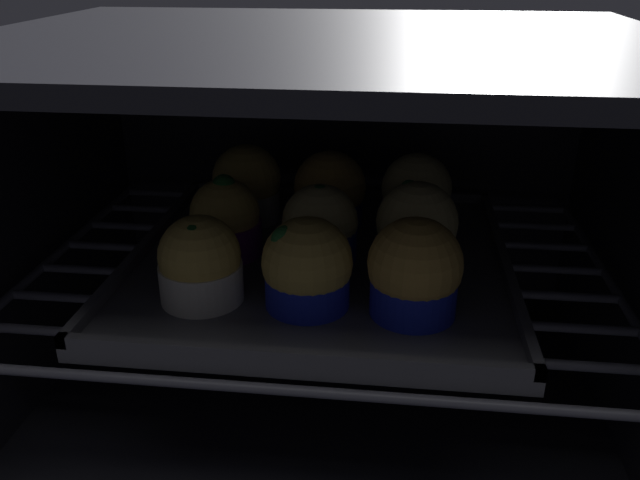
{
  "coord_description": "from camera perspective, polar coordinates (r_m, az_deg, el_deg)",
  "views": [
    {
      "loc": [
        6.54,
        -34.11,
        42.0
      ],
      "look_at": [
        0.0,
        21.11,
        17.13
      ],
      "focal_mm": 36.78,
      "sensor_mm": 36.0,
      "label": 1
    }
  ],
  "objects": [
    {
      "name": "oven_cavity",
      "position": [
        0.66,
        0.53,
        1.71
      ],
      "size": [
        59.0,
        47.0,
        37.0
      ],
      "color": "black",
      "rests_on": "ground"
    },
    {
      "name": "oven_rack",
      "position": [
        0.63,
        0.09,
        -2.59
      ],
      "size": [
        54.8,
        42.0,
        0.8
      ],
      "color": "#51515B",
      "rests_on": "oven_cavity"
    },
    {
      "name": "baking_tray",
      "position": [
        0.62,
        -0.0,
        -2.07
      ],
      "size": [
        34.78,
        34.78,
        2.2
      ],
      "color": "#4C4C51",
      "rests_on": "oven_rack"
    },
    {
      "name": "muffin_row0_col0",
      "position": [
        0.54,
        -10.39,
        -2.02
      ],
      "size": [
        6.89,
        6.89,
        7.34
      ],
      "color": "silver",
      "rests_on": "baking_tray"
    },
    {
      "name": "muffin_row0_col1",
      "position": [
        0.53,
        -1.4,
        -2.45
      ],
      "size": [
        7.36,
        7.36,
        7.56
      ],
      "color": "#1928B7",
      "rests_on": "baking_tray"
    },
    {
      "name": "muffin_row0_col2",
      "position": [
        0.52,
        8.23,
        -2.82
      ],
      "size": [
        7.49,
        7.49,
        8.07
      ],
      "color": "#1928B7",
      "rests_on": "baking_tray"
    },
    {
      "name": "muffin_row1_col0",
      "position": [
        0.62,
        -8.24,
        1.68
      ],
      "size": [
        6.89,
        6.89,
        7.83
      ],
      "color": "#7A238C",
      "rests_on": "baking_tray"
    },
    {
      "name": "muffin_row1_col1",
      "position": [
        0.6,
        -0.24,
        1.09
      ],
      "size": [
        7.05,
        7.05,
        7.36
      ],
      "color": "#1928B7",
      "rests_on": "baking_tray"
    },
    {
      "name": "muffin_row1_col2",
      "position": [
        0.6,
        8.39,
        0.94
      ],
      "size": [
        7.39,
        7.39,
        7.99
      ],
      "color": "#1928B7",
      "rests_on": "baking_tray"
    },
    {
      "name": "muffin_row2_col0",
      "position": [
        0.7,
        -6.39,
        4.72
      ],
      "size": [
        7.26,
        7.26,
        8.12
      ],
      "color": "silver",
      "rests_on": "baking_tray"
    },
    {
      "name": "muffin_row2_col1",
      "position": [
        0.68,
        0.9,
        4.16
      ],
      "size": [
        7.51,
        7.51,
        7.88
      ],
      "color": "#1928B7",
      "rests_on": "baking_tray"
    },
    {
      "name": "muffin_row2_col2",
      "position": [
        0.68,
        8.36,
        3.86
      ],
      "size": [
        7.18,
        7.18,
        7.94
      ],
      "color": "#7A238C",
      "rests_on": "baking_tray"
    }
  ]
}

